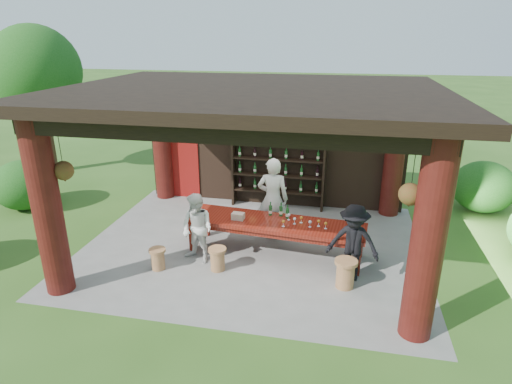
% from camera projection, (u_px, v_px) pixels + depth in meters
% --- Properties ---
extents(ground, '(90.00, 90.00, 0.00)m').
position_uv_depth(ground, '(252.00, 246.00, 9.63)').
color(ground, '#2D5119').
rests_on(ground, ground).
extents(pavilion, '(7.50, 6.00, 3.60)m').
position_uv_depth(pavilion, '(256.00, 149.00, 9.28)').
color(pavilion, slate).
rests_on(pavilion, ground).
extents(wine_shelf, '(2.51, 0.38, 2.21)m').
position_uv_depth(wine_shelf, '(278.00, 168.00, 11.46)').
color(wine_shelf, black).
rests_on(wine_shelf, ground).
extents(tasting_table, '(3.85, 1.31, 0.75)m').
position_uv_depth(tasting_table, '(276.00, 226.00, 9.10)').
color(tasting_table, '#59150C').
rests_on(tasting_table, ground).
extents(stool_near_left, '(0.36, 0.36, 0.48)m').
position_uv_depth(stool_near_left, '(218.00, 258.00, 8.58)').
color(stool_near_left, '#91603A').
rests_on(stool_near_left, ground).
extents(stool_near_right, '(0.43, 0.43, 0.56)m').
position_uv_depth(stool_near_right, '(345.00, 273.00, 7.98)').
color(stool_near_right, '#91603A').
rests_on(stool_near_right, ground).
extents(stool_far_left, '(0.34, 0.34, 0.45)m').
position_uv_depth(stool_far_left, '(158.00, 258.00, 8.62)').
color(stool_far_left, '#91603A').
rests_on(stool_far_left, ground).
extents(host, '(0.71, 0.47, 1.93)m').
position_uv_depth(host, '(273.00, 199.00, 9.70)').
color(host, beige).
rests_on(host, ground).
extents(guest_woman, '(0.87, 0.78, 1.48)m').
position_uv_depth(guest_woman, '(197.00, 229.00, 8.76)').
color(guest_woman, silver).
rests_on(guest_woman, ground).
extents(guest_man, '(1.07, 0.71, 1.54)m').
position_uv_depth(guest_man, '(353.00, 243.00, 8.10)').
color(guest_man, black).
rests_on(guest_man, ground).
extents(table_bottles, '(0.47, 0.18, 0.31)m').
position_uv_depth(table_bottles, '(280.00, 210.00, 9.26)').
color(table_bottles, '#194C1E').
rests_on(table_bottles, tasting_table).
extents(table_glasses, '(0.93, 0.42, 0.15)m').
position_uv_depth(table_glasses, '(303.00, 222.00, 8.87)').
color(table_glasses, silver).
rests_on(table_glasses, tasting_table).
extents(napkin_basket, '(0.28, 0.20, 0.14)m').
position_uv_depth(napkin_basket, '(238.00, 216.00, 9.15)').
color(napkin_basket, '#BF6672').
rests_on(napkin_basket, tasting_table).
extents(shrubs, '(23.87, 7.15, 1.36)m').
position_uv_depth(shrubs, '(284.00, 218.00, 9.72)').
color(shrubs, '#194C14').
rests_on(shrubs, ground).
extents(trees, '(19.96, 10.32, 4.80)m').
position_uv_depth(trees, '(430.00, 92.00, 8.70)').
color(trees, '#3F2819').
rests_on(trees, ground).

